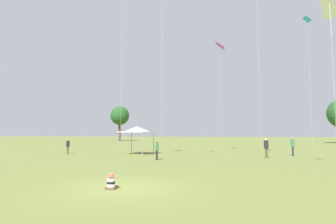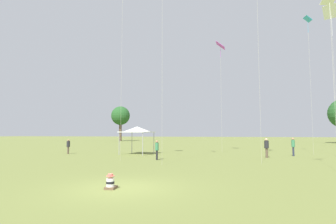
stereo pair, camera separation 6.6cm
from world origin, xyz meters
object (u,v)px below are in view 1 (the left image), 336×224
person_standing_3 (157,148)px  kite_6 (331,15)px  kite_3 (307,27)px  person_standing_1 (293,145)px  canopy_tent (137,130)px  kite_4 (330,6)px  person_standing_2 (68,145)px  kite_5 (220,48)px  seated_toddler (111,183)px  distant_tree_0 (120,116)px  person_standing_0 (266,146)px

person_standing_3 → kite_6: size_ratio=0.11×
kite_3 → person_standing_1: bearing=155.9°
person_standing_1 → canopy_tent: size_ratio=0.54×
person_standing_1 → kite_3: (2.15, 1.47, 12.09)m
kite_3 → kite_4: kite_3 is taller
person_standing_2 → kite_4: size_ratio=0.15×
person_standing_2 → kite_3: size_ratio=0.11×
kite_5 → kite_4: bearing=-106.9°
seated_toddler → kite_6: bearing=48.3°
canopy_tent → kite_4: kite_4 is taller
seated_toddler → person_standing_1: size_ratio=0.35×
kite_3 → kite_5: (-8.99, 1.35, -1.06)m
person_standing_3 → kite_4: (11.81, -4.09, 8.74)m
kite_5 → distant_tree_0: (-29.89, 38.45, -5.02)m
person_standing_1 → kite_6: kite_6 is taller
seated_toddler → kite_5: bearing=76.9°
person_standing_1 → kite_6: (3.95, 0.33, 12.69)m
person_standing_2 → distant_tree_0: size_ratio=0.16×
canopy_tent → kite_3: bearing=10.3°
person_standing_2 → kite_5: kite_5 is taller
person_standing_0 → kite_5: size_ratio=0.14×
seated_toddler → kite_4: size_ratio=0.06×
canopy_tent → kite_6: 22.39m
person_standing_2 → person_standing_3: (10.96, -3.78, 0.06)m
person_standing_1 → distant_tree_0: (-36.73, 41.28, 6.01)m
kite_6 → distant_tree_0: (-40.68, 40.95, -6.68)m
person_standing_1 → distant_tree_0: distant_tree_0 is taller
kite_3 → kite_4: (-2.03, -12.25, -3.45)m
person_standing_3 → canopy_tent: canopy_tent is taller
kite_6 → distant_tree_0: 58.11m
seated_toddler → person_standing_0: size_ratio=0.35×
person_standing_0 → kite_6: size_ratio=0.12×
distant_tree_0 → canopy_tent: bearing=-63.5°
seated_toddler → person_standing_0: bearing=60.2°
person_standing_2 → person_standing_3: size_ratio=0.96×
kite_3 → distant_tree_0: size_ratio=1.45×
canopy_tent → kite_3: (17.49, 3.17, 10.59)m
seated_toddler → kite_4: kite_4 is taller
kite_3 → kite_5: 9.15m
kite_4 → distant_tree_0: bearing=-30.8°
kite_4 → kite_5: size_ratio=0.81×
seated_toddler → kite_5: (3.44, 20.71, 11.85)m
seated_toddler → person_standing_3: bearing=93.5°
person_standing_2 → kite_4: 25.65m
person_standing_2 → seated_toddler: bearing=39.4°
person_standing_0 → kite_6: bearing=-85.1°
kite_3 → person_standing_0: bearing=160.2°
person_standing_2 → kite_5: 20.20m
person_standing_3 → kite_5: (4.85, 9.51, 11.13)m
person_standing_0 → canopy_tent: canopy_tent is taller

